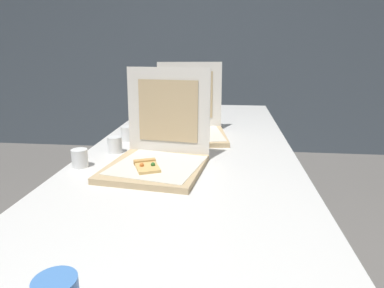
{
  "coord_description": "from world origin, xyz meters",
  "views": [
    {
      "loc": [
        0.16,
        -0.84,
        1.2
      ],
      "look_at": [
        0.02,
        0.46,
        0.82
      ],
      "focal_mm": 31.25,
      "sensor_mm": 36.0,
      "label": 1
    }
  ],
  "objects_px": {
    "cup_white_near_center": "(115,145)",
    "cup_white_far": "(160,120)",
    "pizza_box_front": "(158,154)",
    "cup_white_mid": "(127,134)",
    "cup_white_near_left": "(80,158)",
    "pizza_box_middle": "(191,126)",
    "table": "(192,155)"
  },
  "relations": [
    {
      "from": "cup_white_near_center",
      "to": "cup_white_far",
      "type": "bearing_deg",
      "value": 79.71
    },
    {
      "from": "pizza_box_front",
      "to": "cup_white_far",
      "type": "relative_size",
      "value": 5.75
    },
    {
      "from": "cup_white_mid",
      "to": "cup_white_near_left",
      "type": "relative_size",
      "value": 1.0
    },
    {
      "from": "pizza_box_front",
      "to": "cup_white_mid",
      "type": "bearing_deg",
      "value": 129.64
    },
    {
      "from": "pizza_box_middle",
      "to": "cup_white_near_left",
      "type": "height_order",
      "value": "pizza_box_middle"
    },
    {
      "from": "pizza_box_middle",
      "to": "cup_white_far",
      "type": "xyz_separation_m",
      "value": [
        -0.2,
        0.21,
        -0.02
      ]
    },
    {
      "from": "pizza_box_front",
      "to": "cup_white_near_left",
      "type": "bearing_deg",
      "value": -168.13
    },
    {
      "from": "cup_white_near_center",
      "to": "pizza_box_middle",
      "type": "bearing_deg",
      "value": 46.31
    },
    {
      "from": "cup_white_mid",
      "to": "cup_white_near_left",
      "type": "bearing_deg",
      "value": -100.48
    },
    {
      "from": "table",
      "to": "pizza_box_middle",
      "type": "height_order",
      "value": "pizza_box_middle"
    },
    {
      "from": "table",
      "to": "pizza_box_middle",
      "type": "distance_m",
      "value": 0.2
    },
    {
      "from": "cup_white_near_center",
      "to": "cup_white_mid",
      "type": "height_order",
      "value": "same"
    },
    {
      "from": "cup_white_near_center",
      "to": "cup_white_near_left",
      "type": "bearing_deg",
      "value": -111.33
    },
    {
      "from": "cup_white_near_center",
      "to": "cup_white_far",
      "type": "height_order",
      "value": "same"
    },
    {
      "from": "cup_white_mid",
      "to": "cup_white_near_center",
      "type": "bearing_deg",
      "value": -89.04
    },
    {
      "from": "pizza_box_front",
      "to": "cup_white_near_center",
      "type": "distance_m",
      "value": 0.28
    },
    {
      "from": "table",
      "to": "cup_white_near_left",
      "type": "bearing_deg",
      "value": -140.49
    },
    {
      "from": "table",
      "to": "cup_white_near_left",
      "type": "height_order",
      "value": "cup_white_near_left"
    },
    {
      "from": "cup_white_near_left",
      "to": "cup_white_near_center",
      "type": "bearing_deg",
      "value": 68.67
    },
    {
      "from": "pizza_box_front",
      "to": "cup_white_near_center",
      "type": "xyz_separation_m",
      "value": [
        -0.22,
        0.17,
        -0.02
      ]
    },
    {
      "from": "pizza_box_middle",
      "to": "cup_white_mid",
      "type": "bearing_deg",
      "value": -167.06
    },
    {
      "from": "pizza_box_middle",
      "to": "cup_white_near_center",
      "type": "distance_m",
      "value": 0.43
    },
    {
      "from": "cup_white_near_center",
      "to": "cup_white_mid",
      "type": "bearing_deg",
      "value": 90.96
    },
    {
      "from": "pizza_box_middle",
      "to": "cup_white_far",
      "type": "relative_size",
      "value": 5.91
    },
    {
      "from": "table",
      "to": "pizza_box_front",
      "type": "xyz_separation_m",
      "value": [
        -0.1,
        -0.3,
        0.1
      ]
    },
    {
      "from": "cup_white_mid",
      "to": "cup_white_far",
      "type": "bearing_deg",
      "value": 73.4
    },
    {
      "from": "pizza_box_middle",
      "to": "cup_white_mid",
      "type": "xyz_separation_m",
      "value": [
        -0.3,
        -0.12,
        -0.02
      ]
    },
    {
      "from": "cup_white_far",
      "to": "table",
      "type": "bearing_deg",
      "value": -59.69
    },
    {
      "from": "pizza_box_front",
      "to": "cup_white_far",
      "type": "height_order",
      "value": "pizza_box_front"
    },
    {
      "from": "table",
      "to": "cup_white_mid",
      "type": "height_order",
      "value": "cup_white_mid"
    },
    {
      "from": "table",
      "to": "cup_white_near_left",
      "type": "xyz_separation_m",
      "value": [
        -0.39,
        -0.32,
        0.08
      ]
    },
    {
      "from": "cup_white_mid",
      "to": "table",
      "type": "bearing_deg",
      "value": -10.09
    }
  ]
}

